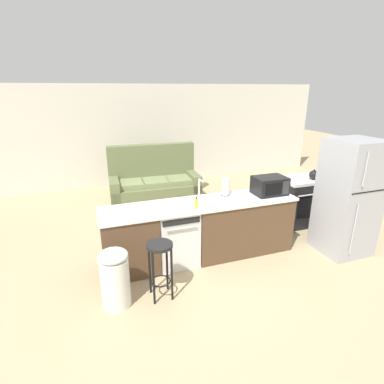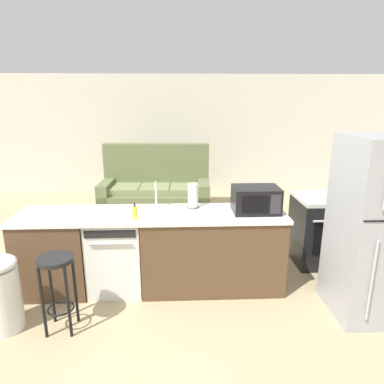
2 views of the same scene
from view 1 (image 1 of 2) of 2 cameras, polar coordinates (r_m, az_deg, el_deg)
name	(u,v)px [view 1 (image 1 of 2)]	position (r m, az deg, el deg)	size (l,w,h in m)	color
ground_plane	(192,258)	(4.74, -0.05, -12.44)	(24.00, 24.00, 0.00)	tan
wall_back	(151,135)	(8.26, -7.89, 10.72)	(10.00, 0.06, 2.60)	silver
kitchen_counter	(207,231)	(4.61, 2.78, -7.46)	(2.94, 0.66, 0.90)	brown
dishwasher	(176,236)	(4.47, -3.10, -8.38)	(0.58, 0.61, 0.84)	white
stove_range	(298,201)	(6.06, 19.60, -1.60)	(0.76, 0.68, 0.90)	black
refrigerator	(348,198)	(5.17, 27.61, -0.97)	(0.72, 0.73, 1.79)	#A8AAB2
microwave	(270,185)	(4.85, 14.57, 1.21)	(0.50, 0.37, 0.28)	black
sink_faucet	(199,189)	(4.54, 1.42, 0.49)	(0.07, 0.18, 0.30)	silver
paper_towel_roll	(226,187)	(4.66, 6.41, 0.96)	(0.14, 0.14, 0.28)	#4C4C51
soap_bottle	(196,204)	(4.14, 0.79, -2.23)	(0.06, 0.06, 0.18)	yellow
kettle	(314,175)	(5.92, 22.19, 3.05)	(0.21, 0.17, 0.19)	black
bar_stool	(160,259)	(3.72, -6.11, -12.55)	(0.32, 0.32, 0.74)	black
trash_bin	(115,277)	(3.77, -14.45, -15.48)	(0.35, 0.35, 0.74)	white
couch	(154,183)	(7.01, -7.26, 1.64)	(2.04, 0.99, 1.27)	#667047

